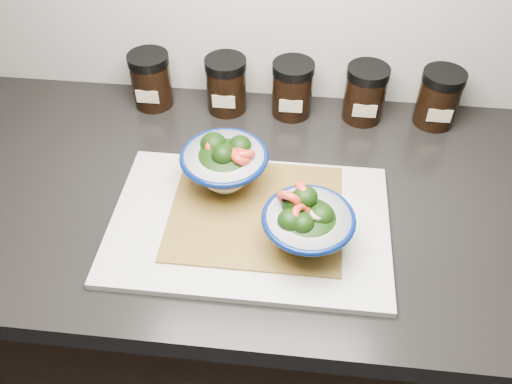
# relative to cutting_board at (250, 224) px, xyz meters

# --- Properties ---
(cabinet) EXTENTS (3.43, 0.58, 0.86)m
(cabinet) POSITION_rel_cutting_board_xyz_m (-0.00, 0.08, -0.48)
(cabinet) COLOR black
(cabinet) RESTS_ON ground
(countertop) EXTENTS (3.50, 0.60, 0.04)m
(countertop) POSITION_rel_cutting_board_xyz_m (-0.00, 0.08, -0.03)
(countertop) COLOR black
(countertop) RESTS_ON cabinet
(cutting_board) EXTENTS (0.45, 0.30, 0.01)m
(cutting_board) POSITION_rel_cutting_board_xyz_m (0.00, 0.00, 0.00)
(cutting_board) COLOR beige
(cutting_board) RESTS_ON countertop
(bamboo_mat) EXTENTS (0.28, 0.24, 0.00)m
(bamboo_mat) POSITION_rel_cutting_board_xyz_m (0.01, 0.02, 0.01)
(bamboo_mat) COLOR olive
(bamboo_mat) RESTS_ON cutting_board
(bowl_left) EXTENTS (0.15, 0.15, 0.09)m
(bowl_left) POSITION_rel_cutting_board_xyz_m (-0.05, 0.08, 0.06)
(bowl_left) COLOR white
(bowl_left) RESTS_ON bamboo_mat
(bowl_right) EXTENTS (0.14, 0.14, 0.11)m
(bowl_right) POSITION_rel_cutting_board_xyz_m (0.09, -0.04, 0.05)
(bowl_right) COLOR white
(bowl_right) RESTS_ON bamboo_mat
(spice_jar_a) EXTENTS (0.08, 0.08, 0.11)m
(spice_jar_a) POSITION_rel_cutting_board_xyz_m (-0.24, 0.32, 0.05)
(spice_jar_a) COLOR black
(spice_jar_a) RESTS_ON countertop
(spice_jar_b) EXTENTS (0.08, 0.08, 0.11)m
(spice_jar_b) POSITION_rel_cutting_board_xyz_m (-0.08, 0.32, 0.05)
(spice_jar_b) COLOR black
(spice_jar_b) RESTS_ON countertop
(spice_jar_c) EXTENTS (0.08, 0.08, 0.11)m
(spice_jar_c) POSITION_rel_cutting_board_xyz_m (0.05, 0.32, 0.05)
(spice_jar_c) COLOR black
(spice_jar_c) RESTS_ON countertop
(spice_jar_d) EXTENTS (0.08, 0.08, 0.11)m
(spice_jar_d) POSITION_rel_cutting_board_xyz_m (0.19, 0.32, 0.05)
(spice_jar_d) COLOR black
(spice_jar_d) RESTS_ON countertop
(spice_jar_e) EXTENTS (0.08, 0.08, 0.11)m
(spice_jar_e) POSITION_rel_cutting_board_xyz_m (0.33, 0.32, 0.05)
(spice_jar_e) COLOR black
(spice_jar_e) RESTS_ON countertop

